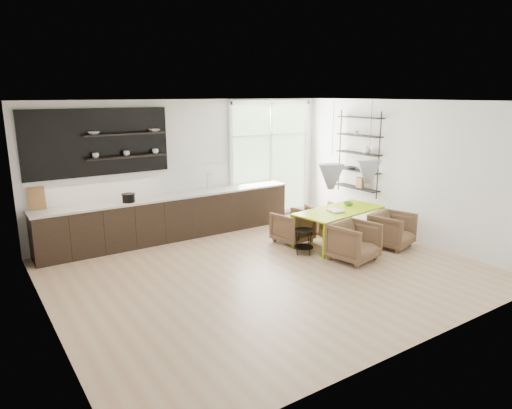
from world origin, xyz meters
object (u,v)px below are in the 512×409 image
object	(u,v)px
armchair_front_left	(354,242)
wire_stool	(304,238)
armchair_back_left	(293,227)
armchair_front_right	(392,230)
armchair_back_right	(324,218)
dining_table	(340,212)

from	to	relation	value
armchair_front_left	wire_stool	bearing A→B (deg)	113.56
armchair_back_left	armchair_front_right	distance (m)	2.00
armchair_back_left	armchair_front_right	xyz separation A→B (m)	(1.48, -1.35, 0.02)
armchair_front_right	wire_stool	bearing A→B (deg)	143.29
armchair_back_right	armchair_front_right	size ratio (longest dim) A/B	0.88
wire_stool	armchair_front_left	bearing A→B (deg)	-55.52
armchair_front_right	wire_stool	size ratio (longest dim) A/B	1.60
armchair_front_left	armchair_front_right	distance (m)	1.21
armchair_back_right	armchair_front_right	xyz separation A→B (m)	(0.41, -1.57, 0.04)
armchair_back_left	dining_table	bearing A→B (deg)	130.52
armchair_front_left	wire_stool	xyz separation A→B (m)	(-0.54, 0.79, -0.05)
armchair_back_left	armchair_front_left	distance (m)	1.50
armchair_back_right	armchair_front_right	world-z (taller)	armchair_front_right
armchair_back_right	armchair_front_right	bearing A→B (deg)	114.90
armchair_back_right	armchair_front_left	xyz separation A→B (m)	(-0.79, -1.70, 0.05)
armchair_front_right	wire_stool	xyz separation A→B (m)	(-1.74, 0.66, -0.04)
dining_table	wire_stool	distance (m)	1.07
wire_stool	armchair_front_right	bearing A→B (deg)	-20.82
armchair_front_left	wire_stool	distance (m)	0.96
armchair_front_right	armchair_back_left	bearing A→B (deg)	121.72
dining_table	wire_stool	xyz separation A→B (m)	(-1.01, -0.09, -0.35)
dining_table	armchair_front_left	xyz separation A→B (m)	(-0.46, -0.88, -0.30)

